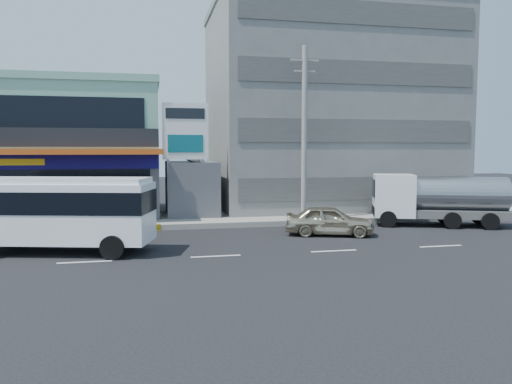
% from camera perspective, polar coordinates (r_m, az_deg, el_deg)
% --- Properties ---
extents(ground, '(120.00, 120.00, 0.00)m').
position_cam_1_polar(ground, '(20.15, -4.63, -7.33)').
color(ground, black).
rests_on(ground, ground).
extents(sidewalk, '(70.00, 5.00, 0.30)m').
position_cam_1_polar(sidewalk, '(30.28, 2.45, -2.94)').
color(sidewalk, gray).
rests_on(sidewalk, ground).
extents(shop_building, '(12.40, 11.70, 8.00)m').
position_cam_1_polar(shop_building, '(33.93, -21.40, 4.09)').
color(shop_building, '#494A4F').
rests_on(shop_building, ground).
extents(concrete_building, '(16.00, 12.00, 14.00)m').
position_cam_1_polar(concrete_building, '(36.84, 7.95, 9.08)').
color(concrete_building, gray).
rests_on(concrete_building, ground).
extents(gap_structure, '(3.00, 6.00, 3.50)m').
position_cam_1_polar(gap_structure, '(31.74, -7.46, 0.29)').
color(gap_structure, '#494A4F').
rests_on(gap_structure, ground).
extents(satellite_dish, '(1.50, 1.50, 0.15)m').
position_cam_1_polar(satellite_dish, '(30.65, -7.35, 3.55)').
color(satellite_dish, slate).
rests_on(satellite_dish, gap_structure).
extents(billboard, '(2.60, 0.18, 6.90)m').
position_cam_1_polar(billboard, '(28.82, -8.07, 6.15)').
color(billboard, gray).
rests_on(billboard, ground).
extents(utility_pole_near, '(1.60, 0.30, 10.00)m').
position_cam_1_polar(utility_pole_near, '(28.27, 5.53, 6.65)').
color(utility_pole_near, '#999993').
rests_on(utility_pole_near, ground).
extents(minibus, '(7.77, 4.18, 3.10)m').
position_cam_1_polar(minibus, '(21.97, -21.45, -1.75)').
color(minibus, white).
rests_on(minibus, ground).
extents(sedan, '(4.70, 3.04, 1.49)m').
position_cam_1_polar(sedan, '(25.12, 8.41, -3.22)').
color(sedan, '#C2B394').
rests_on(sedan, ground).
extents(tanker_truck, '(7.52, 4.61, 2.86)m').
position_cam_1_polar(tanker_truck, '(29.57, 19.73, -0.70)').
color(tanker_truck, white).
rests_on(tanker_truck, ground).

